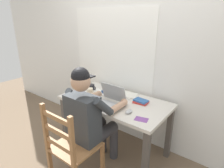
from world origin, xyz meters
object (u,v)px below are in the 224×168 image
object	(u,v)px
desk	(115,108)
book_stack_main	(109,92)
coffee_mug_dark	(91,88)
coffee_mug_white	(90,92)
computer_mouse	(129,111)
seated_person	(90,117)
laptop	(109,101)
wooden_chair	(71,148)
landscape_photo_print	(141,119)
book_stack_side	(141,101)

from	to	relation	value
desk	book_stack_main	distance (m)	0.24
desk	coffee_mug_dark	size ratio (longest dim) A/B	10.44
coffee_mug_white	computer_mouse	bearing A→B (deg)	-8.76
seated_person	laptop	world-z (taller)	seated_person
coffee_mug_white	book_stack_main	bearing A→B (deg)	45.08
wooden_chair	coffee_mug_dark	xyz separation A→B (m)	(-0.43, 0.76, 0.31)
seated_person	book_stack_main	world-z (taller)	seated_person
computer_mouse	coffee_mug_dark	distance (m)	0.78
landscape_photo_print	seated_person	bearing A→B (deg)	-169.37
laptop	book_stack_main	distance (m)	0.32
desk	landscape_photo_print	bearing A→B (deg)	-23.15
seated_person	book_stack_side	xyz separation A→B (m)	(0.30, 0.54, 0.06)
wooden_chair	book_stack_side	bearing A→B (deg)	70.12
wooden_chair	book_stack_main	size ratio (longest dim) A/B	5.44
wooden_chair	computer_mouse	distance (m)	0.68
laptop	coffee_mug_white	size ratio (longest dim) A/B	2.89
computer_mouse	coffee_mug_dark	size ratio (longest dim) A/B	0.80
book_stack_main	landscape_photo_print	bearing A→B (deg)	-25.43
landscape_photo_print	computer_mouse	bearing A→B (deg)	154.32
computer_mouse	coffee_mug_white	world-z (taller)	coffee_mug_white
computer_mouse	book_stack_main	size ratio (longest dim) A/B	0.58
coffee_mug_white	book_stack_side	bearing A→B (deg)	16.66
seated_person	coffee_mug_white	bearing A→B (deg)	133.29
wooden_chair	computer_mouse	bearing A→B (deg)	59.18
laptop	coffee_mug_white	xyz separation A→B (m)	(-0.37, 0.08, -0.01)
wooden_chair	laptop	world-z (taller)	laptop
desk	seated_person	world-z (taller)	seated_person
coffee_mug_white	coffee_mug_dark	xyz separation A→B (m)	(-0.09, 0.12, -0.00)
book_stack_main	book_stack_side	distance (m)	0.46
wooden_chair	landscape_photo_print	xyz separation A→B (m)	(0.49, 0.50, 0.26)
desk	seated_person	bearing A→B (deg)	-90.93
coffee_mug_dark	landscape_photo_print	xyz separation A→B (m)	(0.92, -0.26, -0.04)
coffee_mug_dark	coffee_mug_white	bearing A→B (deg)	-52.76
desk	coffee_mug_white	distance (m)	0.38
coffee_mug_dark	book_stack_side	bearing A→B (deg)	5.13
wooden_chair	landscape_photo_print	distance (m)	0.74
computer_mouse	book_stack_side	bearing A→B (deg)	94.12
seated_person	coffee_mug_dark	xyz separation A→B (m)	(-0.43, 0.48, 0.08)
coffee_mug_white	book_stack_main	size ratio (longest dim) A/B	0.67
seated_person	wooden_chair	distance (m)	0.36
landscape_photo_print	laptop	bearing A→B (deg)	159.03
coffee_mug_white	coffee_mug_dark	bearing A→B (deg)	127.24
desk	coffee_mug_white	bearing A→B (deg)	-168.71
coffee_mug_white	landscape_photo_print	xyz separation A→B (m)	(0.82, -0.14, -0.04)
desk	laptop	bearing A→B (deg)	-79.93
desk	laptop	distance (m)	0.21
desk	computer_mouse	size ratio (longest dim) A/B	13.04
book_stack_main	seated_person	bearing A→B (deg)	-72.82
coffee_mug_dark	book_stack_main	world-z (taller)	coffee_mug_dark
seated_person	landscape_photo_print	xyz separation A→B (m)	(0.49, 0.22, 0.04)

